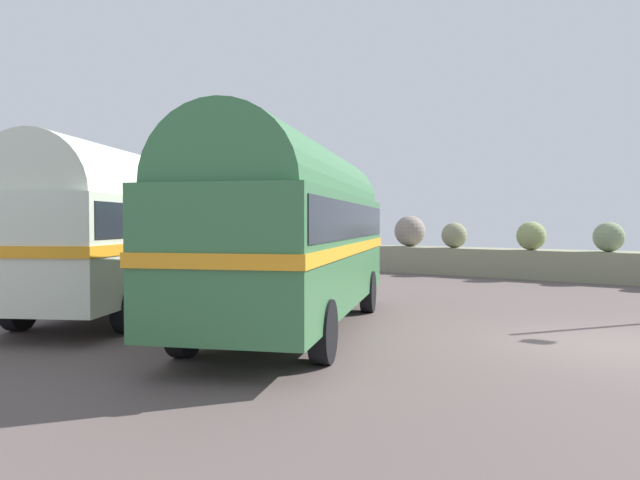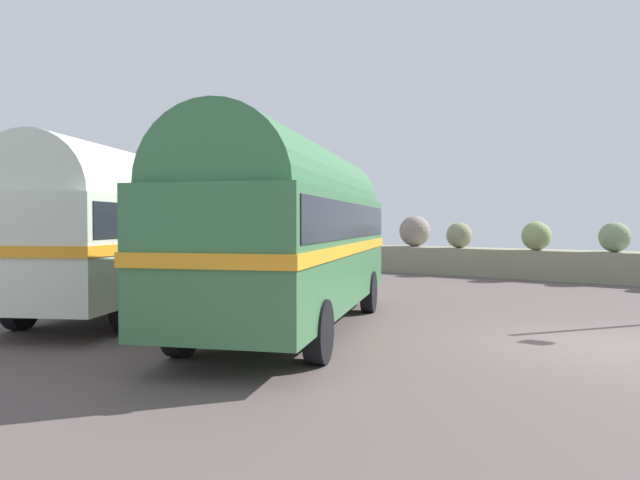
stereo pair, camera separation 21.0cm
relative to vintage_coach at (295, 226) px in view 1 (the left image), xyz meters
The scene contains 3 objects.
ground 5.98m from the vintage_coach, 21.41° to the left, with size 32.00×26.00×0.02m.
vintage_coach is the anchor object (origin of this frame).
second_coach 4.63m from the vintage_coach, behind, with size 6.33×8.63×3.70m.
Camera 1 is at (1.96, -11.02, 2.10)m, focal length 33.25 mm.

